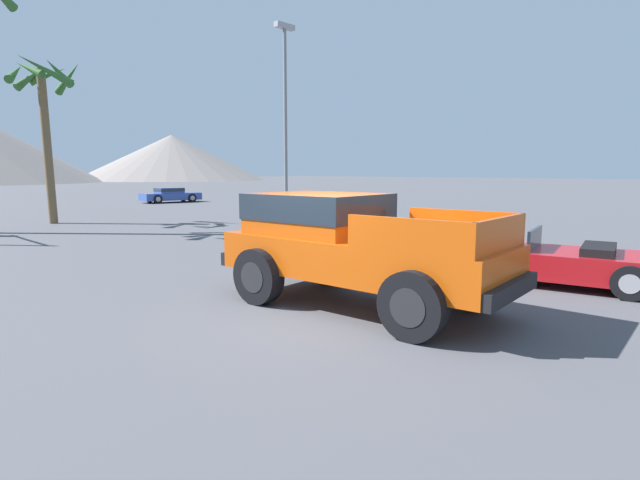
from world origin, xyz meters
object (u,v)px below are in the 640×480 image
Objects in this scene: orange_pickup_truck at (347,242)px; palm_tree_tall at (44,99)px; red_convertible_car at (558,263)px; street_lamp_post at (285,109)px; parked_car_blue at (170,195)px.

palm_tree_tall is at bearing 81.71° from orange_pickup_truck.
street_lamp_post reaches higher than red_convertible_car.
orange_pickup_truck is 12.26m from street_lamp_post.
red_convertible_car is at bearing -8.10° from parked_car_blue.
parked_car_blue is at bearing 62.64° from red_convertible_car.
orange_pickup_truck is at bearing 141.46° from red_convertible_car.
street_lamp_post is (-5.59, -18.82, 4.19)m from parked_car_blue.
street_lamp_post is (2.87, 11.44, 4.31)m from red_convertible_car.
parked_car_blue is (8.45, 30.26, 0.12)m from red_convertible_car.
orange_pickup_truck is at bearing -94.02° from palm_tree_tall.
red_convertible_car is 21.29m from palm_tree_tall.
parked_car_blue is 0.62× the size of palm_tree_tall.
red_convertible_car is 0.56× the size of street_lamp_post.
palm_tree_tall is (-5.81, 9.06, 0.63)m from street_lamp_post.
orange_pickup_truck is 1.20× the size of parked_car_blue.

